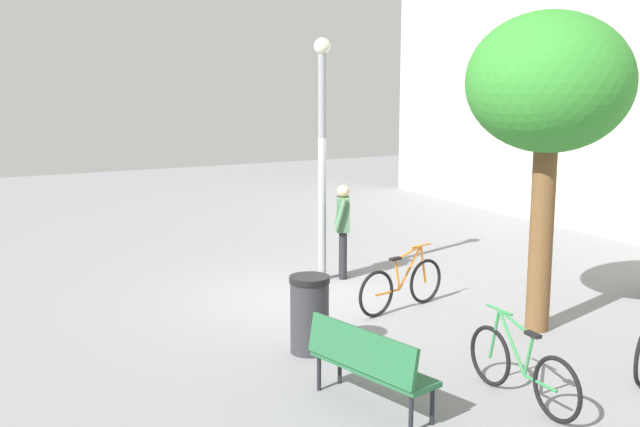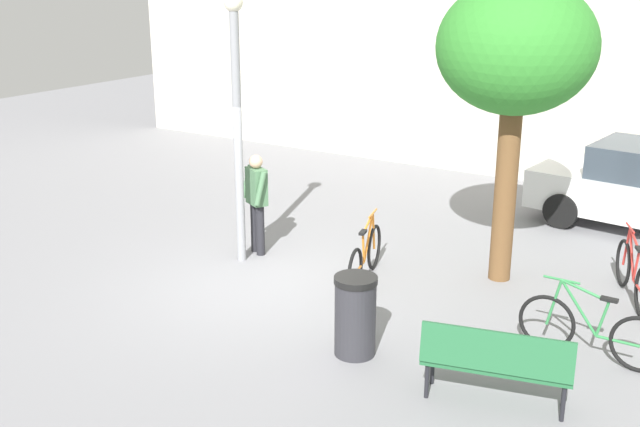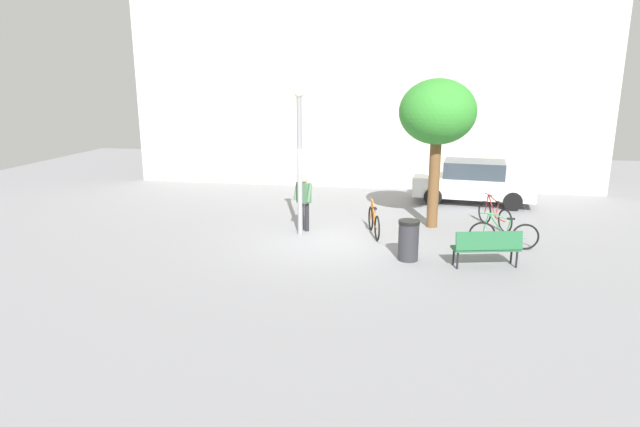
{
  "view_description": "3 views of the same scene",
  "coord_description": "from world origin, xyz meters",
  "px_view_note": "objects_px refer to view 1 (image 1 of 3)",
  "views": [
    {
      "loc": [
        10.97,
        -5.47,
        3.62
      ],
      "look_at": [
        0.09,
        0.07,
        1.4
      ],
      "focal_mm": 43.98,
      "sensor_mm": 36.0,
      "label": 1
    },
    {
      "loc": [
        6.41,
        -8.64,
        4.57
      ],
      "look_at": [
        0.43,
        0.84,
        0.97
      ],
      "focal_mm": 43.58,
      "sensor_mm": 36.0,
      "label": 2
    },
    {
      "loc": [
        2.26,
        -14.09,
        4.4
      ],
      "look_at": [
        -0.21,
        -0.19,
        0.85
      ],
      "focal_mm": 30.09,
      "sensor_mm": 36.0,
      "label": 3
    }
  ],
  "objects_px": {
    "lamppost": "(322,143)",
    "bicycle_orange": "(402,285)",
    "plaza_tree": "(549,87)",
    "park_bench": "(368,361)",
    "person_by_lamppost": "(343,224)",
    "trash_bin": "(310,314)",
    "bicycle_green": "(521,369)"
  },
  "relations": [
    {
      "from": "lamppost",
      "to": "bicycle_green",
      "type": "distance_m",
      "value": 5.99
    },
    {
      "from": "trash_bin",
      "to": "bicycle_orange",
      "type": "bearing_deg",
      "value": 116.05
    },
    {
      "from": "plaza_tree",
      "to": "bicycle_orange",
      "type": "height_order",
      "value": "plaza_tree"
    },
    {
      "from": "lamppost",
      "to": "park_bench",
      "type": "bearing_deg",
      "value": -21.92
    },
    {
      "from": "plaza_tree",
      "to": "bicycle_green",
      "type": "distance_m",
      "value": 4.01
    },
    {
      "from": "person_by_lamppost",
      "to": "bicycle_green",
      "type": "relative_size",
      "value": 0.92
    },
    {
      "from": "bicycle_green",
      "to": "person_by_lamppost",
      "type": "bearing_deg",
      "value": 171.83
    },
    {
      "from": "park_bench",
      "to": "plaza_tree",
      "type": "xyz_separation_m",
      "value": [
        -1.19,
        3.49,
        2.87
      ]
    },
    {
      "from": "plaza_tree",
      "to": "trash_bin",
      "type": "xyz_separation_m",
      "value": [
        -0.67,
        -3.27,
        -2.9
      ]
    },
    {
      "from": "bicycle_orange",
      "to": "trash_bin",
      "type": "height_order",
      "value": "trash_bin"
    },
    {
      "from": "person_by_lamppost",
      "to": "bicycle_orange",
      "type": "xyz_separation_m",
      "value": [
        2.09,
        -0.1,
        -0.58
      ]
    },
    {
      "from": "lamppost",
      "to": "plaza_tree",
      "type": "relative_size",
      "value": 0.94
    },
    {
      "from": "lamppost",
      "to": "person_by_lamppost",
      "type": "distance_m",
      "value": 1.51
    },
    {
      "from": "person_by_lamppost",
      "to": "plaza_tree",
      "type": "xyz_separation_m",
      "value": [
        3.77,
        1.09,
        2.45
      ]
    },
    {
      "from": "lamppost",
      "to": "person_by_lamppost",
      "type": "bearing_deg",
      "value": 85.39
    },
    {
      "from": "person_by_lamppost",
      "to": "bicycle_green",
      "type": "distance_m",
      "value": 5.67
    },
    {
      "from": "plaza_tree",
      "to": "trash_bin",
      "type": "distance_m",
      "value": 4.43
    },
    {
      "from": "lamppost",
      "to": "bicycle_green",
      "type": "xyz_separation_m",
      "value": [
        5.62,
        -0.41,
        -2.04
      ]
    },
    {
      "from": "person_by_lamppost",
      "to": "trash_bin",
      "type": "bearing_deg",
      "value": -35.14
    },
    {
      "from": "person_by_lamppost",
      "to": "park_bench",
      "type": "height_order",
      "value": "person_by_lamppost"
    },
    {
      "from": "park_bench",
      "to": "trash_bin",
      "type": "distance_m",
      "value": 1.87
    },
    {
      "from": "person_by_lamppost",
      "to": "plaza_tree",
      "type": "bearing_deg",
      "value": 16.05
    },
    {
      "from": "plaza_tree",
      "to": "bicycle_orange",
      "type": "bearing_deg",
      "value": -144.91
    },
    {
      "from": "plaza_tree",
      "to": "bicycle_orange",
      "type": "relative_size",
      "value": 2.51
    },
    {
      "from": "lamppost",
      "to": "trash_bin",
      "type": "relative_size",
      "value": 4.1
    },
    {
      "from": "lamppost",
      "to": "bicycle_green",
      "type": "height_order",
      "value": "lamppost"
    },
    {
      "from": "lamppost",
      "to": "plaza_tree",
      "type": "xyz_separation_m",
      "value": [
        3.81,
        1.48,
        1.0
      ]
    },
    {
      "from": "plaza_tree",
      "to": "trash_bin",
      "type": "height_order",
      "value": "plaza_tree"
    },
    {
      "from": "bicycle_orange",
      "to": "plaza_tree",
      "type": "bearing_deg",
      "value": 35.09
    },
    {
      "from": "bicycle_green",
      "to": "bicycle_orange",
      "type": "bearing_deg",
      "value": 168.64
    },
    {
      "from": "lamppost",
      "to": "plaza_tree",
      "type": "bearing_deg",
      "value": 21.25
    },
    {
      "from": "lamppost",
      "to": "bicycle_orange",
      "type": "height_order",
      "value": "lamppost"
    }
  ]
}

